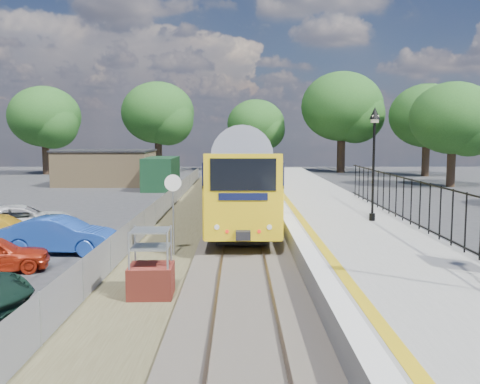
{
  "coord_description": "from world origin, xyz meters",
  "views": [
    {
      "loc": [
        -0.14,
        -15.55,
        4.34
      ],
      "look_at": [
        -0.1,
        6.73,
        2.0
      ],
      "focal_mm": 40.0,
      "sensor_mm": 36.0,
      "label": 1
    }
  ],
  "objects_px": {
    "victorian_lamp_north": "(374,137)",
    "car_white": "(22,221)",
    "train": "(241,164)",
    "brick_plinth": "(151,265)",
    "car_blue": "(60,235)",
    "car_yellow": "(0,231)",
    "speed_sign": "(173,200)"
  },
  "relations": [
    {
      "from": "car_blue",
      "to": "car_yellow",
      "type": "bearing_deg",
      "value": 69.9
    },
    {
      "from": "speed_sign",
      "to": "car_yellow",
      "type": "distance_m",
      "value": 7.4
    },
    {
      "from": "train",
      "to": "brick_plinth",
      "type": "height_order",
      "value": "train"
    },
    {
      "from": "car_yellow",
      "to": "victorian_lamp_north",
      "type": "bearing_deg",
      "value": -94.32
    },
    {
      "from": "speed_sign",
      "to": "car_white",
      "type": "xyz_separation_m",
      "value": [
        -7.0,
        3.75,
        -1.35
      ]
    },
    {
      "from": "speed_sign",
      "to": "car_yellow",
      "type": "bearing_deg",
      "value": 152.57
    },
    {
      "from": "car_white",
      "to": "train",
      "type": "bearing_deg",
      "value": -50.14
    },
    {
      "from": "car_white",
      "to": "car_yellow",
      "type": "bearing_deg",
      "value": 159.55
    },
    {
      "from": "train",
      "to": "brick_plinth",
      "type": "bearing_deg",
      "value": -95.82
    },
    {
      "from": "car_blue",
      "to": "car_white",
      "type": "bearing_deg",
      "value": 44.26
    },
    {
      "from": "speed_sign",
      "to": "brick_plinth",
      "type": "bearing_deg",
      "value": -103.28
    },
    {
      "from": "car_yellow",
      "to": "car_blue",
      "type": "bearing_deg",
      "value": -121.6
    },
    {
      "from": "car_blue",
      "to": "train",
      "type": "bearing_deg",
      "value": -15.5
    },
    {
      "from": "car_blue",
      "to": "car_white",
      "type": "distance_m",
      "value": 4.21
    },
    {
      "from": "car_white",
      "to": "victorian_lamp_north",
      "type": "bearing_deg",
      "value": -113.71
    },
    {
      "from": "victorian_lamp_north",
      "to": "brick_plinth",
      "type": "distance_m",
      "value": 11.37
    },
    {
      "from": "victorian_lamp_north",
      "to": "train",
      "type": "distance_m",
      "value": 17.89
    },
    {
      "from": "victorian_lamp_north",
      "to": "car_white",
      "type": "distance_m",
      "value": 15.28
    },
    {
      "from": "train",
      "to": "car_blue",
      "type": "relative_size",
      "value": 9.83
    },
    {
      "from": "train",
      "to": "car_white",
      "type": "xyz_separation_m",
      "value": [
        -9.5,
        -15.78,
        -1.65
      ]
    },
    {
      "from": "car_yellow",
      "to": "car_white",
      "type": "distance_m",
      "value": 1.98
    },
    {
      "from": "brick_plinth",
      "to": "car_white",
      "type": "relative_size",
      "value": 0.38
    },
    {
      "from": "car_blue",
      "to": "car_yellow",
      "type": "height_order",
      "value": "car_blue"
    },
    {
      "from": "victorian_lamp_north",
      "to": "car_blue",
      "type": "xyz_separation_m",
      "value": [
        -12.09,
        -2.03,
        -3.61
      ]
    },
    {
      "from": "brick_plinth",
      "to": "car_blue",
      "type": "bearing_deg",
      "value": 127.86
    },
    {
      "from": "victorian_lamp_north",
      "to": "car_blue",
      "type": "relative_size",
      "value": 1.11
    },
    {
      "from": "brick_plinth",
      "to": "car_yellow",
      "type": "xyz_separation_m",
      "value": [
        -7.04,
        6.76,
        -0.28
      ]
    },
    {
      "from": "victorian_lamp_north",
      "to": "train",
      "type": "bearing_deg",
      "value": 107.34
    },
    {
      "from": "speed_sign",
      "to": "car_blue",
      "type": "relative_size",
      "value": 0.72
    },
    {
      "from": "victorian_lamp_north",
      "to": "train",
      "type": "xyz_separation_m",
      "value": [
        -5.3,
        16.97,
        -1.96
      ]
    },
    {
      "from": "car_blue",
      "to": "brick_plinth",
      "type": "bearing_deg",
      "value": -137.99
    },
    {
      "from": "victorian_lamp_north",
      "to": "car_white",
      "type": "bearing_deg",
      "value": 175.39
    }
  ]
}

